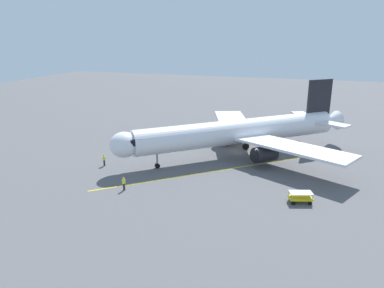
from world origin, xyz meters
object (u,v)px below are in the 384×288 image
object	(u,v)px
ground_crew_marshaller	(104,160)
airplane	(240,132)
ground_crew_loader	(124,184)
ground_crew_wing_walker	(123,146)
baggage_cart_near_nose	(300,197)

from	to	relation	value
ground_crew_marshaller	airplane	bearing A→B (deg)	-148.89
ground_crew_loader	ground_crew_marshaller	bearing A→B (deg)	-43.96
airplane	ground_crew_wing_walker	size ratio (longest dim) A/B	19.59
airplane	baggage_cart_near_nose	world-z (taller)	airplane
ground_crew_marshaller	baggage_cart_near_nose	bearing A→B (deg)	173.25
baggage_cart_near_nose	ground_crew_marshaller	bearing A→B (deg)	-6.75
ground_crew_marshaller	baggage_cart_near_nose	distance (m)	28.31
ground_crew_wing_walker	baggage_cart_near_nose	xyz separation A→B (m)	(-28.95, 10.43, -0.23)
ground_crew_marshaller	baggage_cart_near_nose	world-z (taller)	ground_crew_marshaller
ground_crew_marshaller	ground_crew_wing_walker	size ratio (longest dim) A/B	1.00
airplane	ground_crew_loader	size ratio (longest dim) A/B	19.59
airplane	ground_crew_wing_walker	distance (m)	19.53
ground_crew_loader	baggage_cart_near_nose	distance (m)	21.30
airplane	ground_crew_marshaller	xyz separation A→B (m)	(18.07, 10.90, -3.12)
ground_crew_marshaller	ground_crew_wing_walker	world-z (taller)	same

